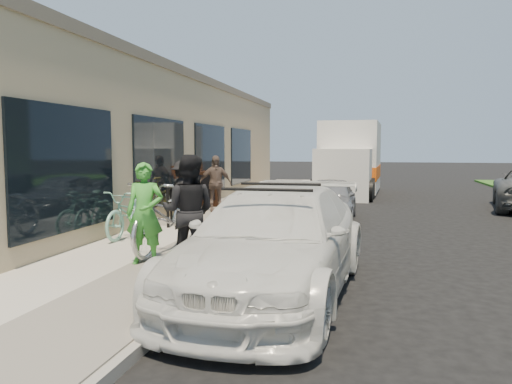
{
  "coord_description": "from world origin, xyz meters",
  "views": [
    {
      "loc": [
        1.68,
        -7.71,
        1.98
      ],
      "look_at": [
        -0.63,
        2.27,
        1.05
      ],
      "focal_mm": 35.0,
      "sensor_mm": 36.0,
      "label": 1
    }
  ],
  "objects_px": {
    "cruiser_bike_c": "(183,198)",
    "moving_truck": "(350,162)",
    "bike_rack": "(170,202)",
    "bystander_b": "(215,184)",
    "tandem_bike": "(169,216)",
    "cruiser_bike_b": "(132,213)",
    "sandwich_board": "(208,189)",
    "sedan_silver": "(330,199)",
    "woman_rider": "(145,213)",
    "cruiser_bike_a": "(135,215)",
    "bystander_a": "(183,193)",
    "man_standing": "(188,212)",
    "sedan_white": "(275,242)"
  },
  "relations": [
    {
      "from": "cruiser_bike_c",
      "to": "moving_truck",
      "type": "bearing_deg",
      "value": 40.55
    },
    {
      "from": "bike_rack",
      "to": "bystander_b",
      "type": "distance_m",
      "value": 2.74
    },
    {
      "from": "tandem_bike",
      "to": "cruiser_bike_b",
      "type": "relative_size",
      "value": 1.3
    },
    {
      "from": "sandwich_board",
      "to": "sedan_silver",
      "type": "height_order",
      "value": "sandwich_board"
    },
    {
      "from": "sedan_silver",
      "to": "cruiser_bike_c",
      "type": "bearing_deg",
      "value": -156.43
    },
    {
      "from": "woman_rider",
      "to": "cruiser_bike_a",
      "type": "distance_m",
      "value": 2.35
    },
    {
      "from": "bike_rack",
      "to": "cruiser_bike_c",
      "type": "height_order",
      "value": "cruiser_bike_c"
    },
    {
      "from": "moving_truck",
      "to": "woman_rider",
      "type": "distance_m",
      "value": 14.46
    },
    {
      "from": "cruiser_bike_b",
      "to": "bystander_a",
      "type": "bearing_deg",
      "value": 75.17
    },
    {
      "from": "moving_truck",
      "to": "tandem_bike",
      "type": "distance_m",
      "value": 13.54
    },
    {
      "from": "man_standing",
      "to": "sedan_white",
      "type": "bearing_deg",
      "value": 152.11
    },
    {
      "from": "sandwich_board",
      "to": "man_standing",
      "type": "distance_m",
      "value": 7.85
    },
    {
      "from": "moving_truck",
      "to": "woman_rider",
      "type": "height_order",
      "value": "moving_truck"
    },
    {
      "from": "sedan_white",
      "to": "bystander_a",
      "type": "relative_size",
      "value": 3.32
    },
    {
      "from": "cruiser_bike_b",
      "to": "woman_rider",
      "type": "bearing_deg",
      "value": -54.91
    },
    {
      "from": "sandwich_board",
      "to": "bystander_a",
      "type": "xyz_separation_m",
      "value": [
        0.65,
        -3.75,
        0.21
      ]
    },
    {
      "from": "tandem_bike",
      "to": "cruiser_bike_c",
      "type": "bearing_deg",
      "value": 112.67
    },
    {
      "from": "sandwich_board",
      "to": "sedan_white",
      "type": "height_order",
      "value": "sedan_white"
    },
    {
      "from": "tandem_bike",
      "to": "cruiser_bike_b",
      "type": "bearing_deg",
      "value": 143.2
    },
    {
      "from": "cruiser_bike_a",
      "to": "cruiser_bike_c",
      "type": "distance_m",
      "value": 2.78
    },
    {
      "from": "man_standing",
      "to": "bike_rack",
      "type": "bearing_deg",
      "value": -68.86
    },
    {
      "from": "bystander_a",
      "to": "bystander_b",
      "type": "height_order",
      "value": "bystander_b"
    },
    {
      "from": "sedan_white",
      "to": "bystander_a",
      "type": "bearing_deg",
      "value": 128.19
    },
    {
      "from": "bike_rack",
      "to": "sandwich_board",
      "type": "bearing_deg",
      "value": 94.83
    },
    {
      "from": "moving_truck",
      "to": "bystander_a",
      "type": "xyz_separation_m",
      "value": [
        -3.34,
        -10.56,
        -0.43
      ]
    },
    {
      "from": "cruiser_bike_b",
      "to": "bike_rack",
      "type": "bearing_deg",
      "value": 86.37
    },
    {
      "from": "tandem_bike",
      "to": "bystander_b",
      "type": "xyz_separation_m",
      "value": [
        -0.87,
        5.39,
        0.17
      ]
    },
    {
      "from": "cruiser_bike_a",
      "to": "bystander_b",
      "type": "xyz_separation_m",
      "value": [
        0.3,
        4.33,
        0.33
      ]
    },
    {
      "from": "woman_rider",
      "to": "man_standing",
      "type": "distance_m",
      "value": 0.77
    },
    {
      "from": "man_standing",
      "to": "cruiser_bike_c",
      "type": "relative_size",
      "value": 1.0
    },
    {
      "from": "sedan_white",
      "to": "tandem_bike",
      "type": "xyz_separation_m",
      "value": [
        -2.19,
        1.65,
        0.06
      ]
    },
    {
      "from": "sedan_white",
      "to": "tandem_bike",
      "type": "distance_m",
      "value": 2.74
    },
    {
      "from": "sandwich_board",
      "to": "bystander_b",
      "type": "xyz_separation_m",
      "value": [
        0.57,
        -1.08,
        0.24
      ]
    },
    {
      "from": "bike_rack",
      "to": "moving_truck",
      "type": "height_order",
      "value": "moving_truck"
    },
    {
      "from": "sandwich_board",
      "to": "cruiser_bike_b",
      "type": "relative_size",
      "value": 0.59
    },
    {
      "from": "bystander_b",
      "to": "bystander_a",
      "type": "bearing_deg",
      "value": -113.87
    },
    {
      "from": "woman_rider",
      "to": "sandwich_board",
      "type": "bearing_deg",
      "value": 87.89
    },
    {
      "from": "cruiser_bike_c",
      "to": "cruiser_bike_a",
      "type": "bearing_deg",
      "value": -116.37
    },
    {
      "from": "cruiser_bike_a",
      "to": "tandem_bike",
      "type": "bearing_deg",
      "value": -61.59
    },
    {
      "from": "moving_truck",
      "to": "man_standing",
      "type": "relative_size",
      "value": 3.65
    },
    {
      "from": "sedan_silver",
      "to": "bystander_b",
      "type": "relative_size",
      "value": 2.14
    },
    {
      "from": "bike_rack",
      "to": "sedan_white",
      "type": "relative_size",
      "value": 0.18
    },
    {
      "from": "sedan_silver",
      "to": "bystander_b",
      "type": "height_order",
      "value": "bystander_b"
    },
    {
      "from": "bystander_a",
      "to": "bike_rack",
      "type": "bearing_deg",
      "value": 47.78
    },
    {
      "from": "sedan_white",
      "to": "woman_rider",
      "type": "distance_m",
      "value": 2.32
    },
    {
      "from": "sandwich_board",
      "to": "bystander_b",
      "type": "height_order",
      "value": "bystander_b"
    },
    {
      "from": "bike_rack",
      "to": "cruiser_bike_a",
      "type": "height_order",
      "value": "cruiser_bike_a"
    },
    {
      "from": "cruiser_bike_a",
      "to": "cruiser_bike_b",
      "type": "distance_m",
      "value": 0.17
    },
    {
      "from": "sandwich_board",
      "to": "cruiser_bike_b",
      "type": "distance_m",
      "value": 5.31
    },
    {
      "from": "sedan_silver",
      "to": "tandem_bike",
      "type": "xyz_separation_m",
      "value": [
        -2.35,
        -5.41,
        0.19
      ]
    }
  ]
}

